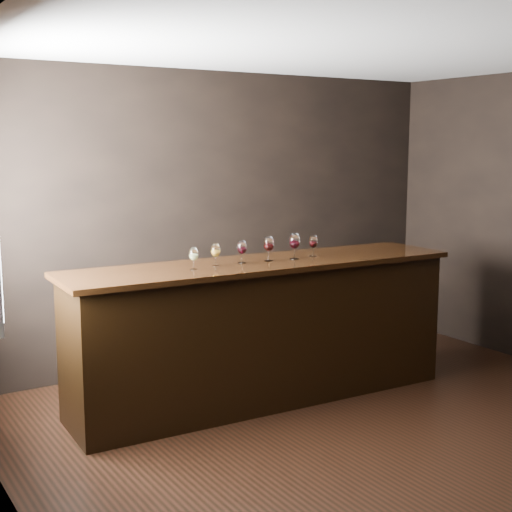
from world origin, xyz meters
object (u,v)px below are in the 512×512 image
back_bar_shelf (233,313)px  glass_white (194,255)px  glass_amber (216,251)px  bar_counter (263,334)px  glass_red_b (269,245)px  glass_red_c (295,242)px  glass_red_a (242,248)px  glass_red_d (313,242)px

back_bar_shelf → glass_white: 1.66m
glass_white → glass_amber: bearing=15.9°
bar_counter → back_bar_shelf: bar_counter is taller
glass_red_b → glass_red_c: (0.23, -0.03, 0.01)m
back_bar_shelf → glass_red_c: bearing=-92.1°
glass_white → glass_amber: 0.23m
bar_counter → glass_red_c: (0.28, -0.04, 0.75)m
glass_amber → glass_white: bearing=-164.1°
bar_counter → back_bar_shelf: (0.32, 1.04, -0.08)m
glass_white → glass_amber: size_ratio=0.97×
glass_red_c → back_bar_shelf: bearing=87.9°
bar_counter → glass_white: glass_white is taller
glass_amber → glass_red_a: size_ratio=0.97×
glass_amber → glass_red_b: 0.48m
glass_white → glass_red_a: glass_red_a is taller
bar_counter → glass_red_b: bearing=-7.2°
glass_white → glass_red_b: size_ratio=0.83×
bar_counter → glass_amber: 0.84m
glass_red_a → glass_red_c: size_ratio=0.82×
glass_red_a → glass_red_b: glass_red_b is taller
glass_red_c → glass_amber: bearing=174.6°
bar_counter → glass_red_d: bearing=3.1°
glass_white → glass_red_a: bearing=7.9°
glass_red_c → bar_counter: bearing=172.1°
glass_red_a → glass_white: bearing=-172.1°
back_bar_shelf → glass_white: glass_white is taller
glass_red_b → back_bar_shelf: bearing=75.4°
glass_red_b → glass_red_c: size_ratio=0.93×
bar_counter → glass_red_b: 0.74m
glass_red_c → glass_red_d: size_ratio=1.21×
glass_red_a → glass_red_d: bearing=-1.7°
bar_counter → glass_amber: (-0.42, 0.03, 0.72)m
back_bar_shelf → glass_red_d: glass_red_d is taller
back_bar_shelf → glass_red_b: (-0.27, -1.05, 0.82)m
glass_red_c → glass_red_d: bearing=11.5°
glass_red_c → glass_white: bearing=179.9°
glass_amber → glass_red_a: bearing=0.1°
bar_counter → back_bar_shelf: bearing=75.1°
glass_white → glass_red_d: 1.16m
glass_red_d → bar_counter: bearing=-179.2°
back_bar_shelf → glass_red_d: bearing=-79.6°
glass_amber → glass_red_c: bearing=-5.4°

